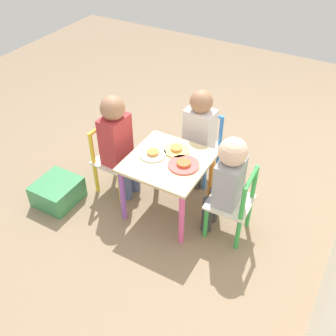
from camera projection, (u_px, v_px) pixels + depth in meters
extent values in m
plane|color=#8C755B|center=(168.00, 209.00, 2.72)|extent=(6.00, 6.00, 0.00)
cube|color=beige|center=(168.00, 161.00, 2.46)|extent=(0.50, 0.50, 0.02)
cylinder|color=#DB3D38|center=(157.00, 159.00, 2.82)|extent=(0.04, 0.04, 0.41)
cylinder|color=#8E51BC|center=(123.00, 195.00, 2.53)|extent=(0.04, 0.04, 0.41)
cylinder|color=orange|center=(211.00, 179.00, 2.66)|extent=(0.04, 0.04, 0.41)
cylinder|color=#E5599E|center=(182.00, 219.00, 2.37)|extent=(0.04, 0.04, 0.41)
cube|color=silver|center=(116.00, 160.00, 2.73)|extent=(0.27, 0.27, 0.02)
cylinder|color=yellow|center=(120.00, 188.00, 2.70)|extent=(0.03, 0.03, 0.25)
cylinder|color=yellow|center=(138.00, 171.00, 2.84)|extent=(0.03, 0.03, 0.25)
cylinder|color=yellow|center=(96.00, 178.00, 2.79)|extent=(0.03, 0.03, 0.25)
cylinder|color=yellow|center=(114.00, 162.00, 2.93)|extent=(0.03, 0.03, 0.25)
cylinder|color=yellow|center=(92.00, 149.00, 2.63)|extent=(0.03, 0.03, 0.25)
cylinder|color=yellow|center=(111.00, 134.00, 2.77)|extent=(0.03, 0.03, 0.25)
cylinder|color=yellow|center=(100.00, 127.00, 2.63)|extent=(0.21, 0.03, 0.02)
cube|color=silver|center=(230.00, 202.00, 2.41)|extent=(0.27, 0.27, 0.02)
cylinder|color=green|center=(218.00, 201.00, 2.60)|extent=(0.03, 0.03, 0.25)
cylinder|color=green|center=(206.00, 222.00, 2.46)|extent=(0.03, 0.03, 0.25)
cylinder|color=green|center=(249.00, 212.00, 2.53)|extent=(0.03, 0.03, 0.25)
cylinder|color=green|center=(238.00, 234.00, 2.38)|extent=(0.03, 0.03, 0.25)
cylinder|color=green|center=(254.00, 182.00, 2.37)|extent=(0.03, 0.03, 0.25)
cylinder|color=green|center=(243.00, 204.00, 2.22)|extent=(0.03, 0.03, 0.25)
cylinder|color=green|center=(251.00, 178.00, 2.22)|extent=(0.21, 0.03, 0.02)
cube|color=silver|center=(200.00, 148.00, 2.84)|extent=(0.27, 0.27, 0.02)
cylinder|color=#387AD1|center=(179.00, 165.00, 2.90)|extent=(0.03, 0.03, 0.25)
cylinder|color=#387AD1|center=(205.00, 175.00, 2.81)|extent=(0.03, 0.03, 0.25)
cylinder|color=#387AD1|center=(194.00, 151.00, 3.04)|extent=(0.03, 0.03, 0.25)
cylinder|color=#387AD1|center=(218.00, 160.00, 2.95)|extent=(0.03, 0.03, 0.25)
cylinder|color=#387AD1|center=(195.00, 123.00, 2.88)|extent=(0.03, 0.03, 0.25)
cylinder|color=#387AD1|center=(221.00, 132.00, 2.79)|extent=(0.03, 0.03, 0.25)
cylinder|color=#387AD1|center=(209.00, 113.00, 2.76)|extent=(0.04, 0.21, 0.02)
cylinder|color=#4C608E|center=(127.00, 183.00, 2.73)|extent=(0.07, 0.07, 0.27)
cylinder|color=#4C608E|center=(135.00, 175.00, 2.80)|extent=(0.07, 0.07, 0.27)
cube|color=#B23338|center=(116.00, 139.00, 2.61)|extent=(0.20, 0.15, 0.34)
sphere|color=#A37556|center=(112.00, 108.00, 2.46)|extent=(0.16, 0.16, 0.16)
cylinder|color=#38383D|center=(213.00, 205.00, 2.56)|extent=(0.07, 0.07, 0.27)
cylinder|color=#38383D|center=(207.00, 215.00, 2.50)|extent=(0.07, 0.07, 0.27)
cube|color=#999EA8|center=(229.00, 182.00, 2.32)|extent=(0.20, 0.15, 0.30)
sphere|color=beige|center=(233.00, 152.00, 2.18)|extent=(0.17, 0.17, 0.17)
cylinder|color=#38383D|center=(185.00, 168.00, 2.86)|extent=(0.07, 0.07, 0.27)
cylinder|color=#38383D|center=(197.00, 173.00, 2.82)|extent=(0.07, 0.07, 0.27)
cube|color=silver|center=(200.00, 130.00, 2.72)|extent=(0.15, 0.21, 0.32)
sphere|color=#A37556|center=(201.00, 101.00, 2.58)|extent=(0.16, 0.16, 0.16)
cylinder|color=white|center=(153.00, 154.00, 2.49)|extent=(0.17, 0.17, 0.01)
cylinder|color=#D6843D|center=(153.00, 152.00, 2.48)|extent=(0.08, 0.08, 0.02)
cylinder|color=#E54C47|center=(184.00, 165.00, 2.41)|extent=(0.19, 0.19, 0.01)
cylinder|color=#CC6633|center=(184.00, 163.00, 2.40)|extent=(0.09, 0.09, 0.02)
cylinder|color=#EADB66|center=(176.00, 150.00, 2.52)|extent=(0.16, 0.16, 0.01)
cylinder|color=#D6843D|center=(176.00, 148.00, 2.51)|extent=(0.07, 0.07, 0.02)
cube|color=#3D8E56|center=(58.00, 192.00, 2.74)|extent=(0.29, 0.27, 0.16)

